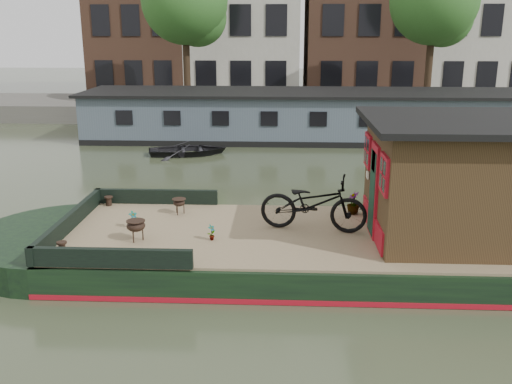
{
  "coord_description": "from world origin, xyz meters",
  "views": [
    {
      "loc": [
        -1.44,
        -11.21,
        4.77
      ],
      "look_at": [
        -2.0,
        0.5,
        1.38
      ],
      "focal_mm": 40.0,
      "sensor_mm": 36.0,
      "label": 1
    }
  ],
  "objects_px": {
    "bicycle": "(313,203)",
    "dinghy": "(188,147)",
    "cabin": "(463,178)",
    "brazier_rear": "(179,206)",
    "brazier_front": "(136,231)",
    "potted_plant_a": "(133,220)"
  },
  "relations": [
    {
      "from": "brazier_rear",
      "to": "dinghy",
      "type": "relative_size",
      "value": 0.12
    },
    {
      "from": "potted_plant_a",
      "to": "brazier_rear",
      "type": "distance_m",
      "value": 1.29
    },
    {
      "from": "potted_plant_a",
      "to": "dinghy",
      "type": "bearing_deg",
      "value": 92.96
    },
    {
      "from": "bicycle",
      "to": "cabin",
      "type": "bearing_deg",
      "value": -84.1
    },
    {
      "from": "bicycle",
      "to": "brazier_rear",
      "type": "distance_m",
      "value": 3.18
    },
    {
      "from": "cabin",
      "to": "brazier_front",
      "type": "xyz_separation_m",
      "value": [
        -6.53,
        -0.6,
        -1.01
      ]
    },
    {
      "from": "cabin",
      "to": "brazier_rear",
      "type": "height_order",
      "value": "cabin"
    },
    {
      "from": "brazier_front",
      "to": "dinghy",
      "type": "height_order",
      "value": "brazier_front"
    },
    {
      "from": "brazier_rear",
      "to": "cabin",
      "type": "bearing_deg",
      "value": -10.9
    },
    {
      "from": "potted_plant_a",
      "to": "brazier_rear",
      "type": "bearing_deg",
      "value": 51.61
    },
    {
      "from": "bicycle",
      "to": "dinghy",
      "type": "relative_size",
      "value": 0.74
    },
    {
      "from": "cabin",
      "to": "dinghy",
      "type": "height_order",
      "value": "cabin"
    },
    {
      "from": "potted_plant_a",
      "to": "bicycle",
      "type": "bearing_deg",
      "value": 1.1
    },
    {
      "from": "cabin",
      "to": "brazier_rear",
      "type": "relative_size",
      "value": 11.02
    },
    {
      "from": "potted_plant_a",
      "to": "brazier_front",
      "type": "relative_size",
      "value": 0.88
    },
    {
      "from": "cabin",
      "to": "potted_plant_a",
      "type": "distance_m",
      "value": 6.86
    },
    {
      "from": "potted_plant_a",
      "to": "dinghy",
      "type": "distance_m",
      "value": 10.36
    },
    {
      "from": "brazier_front",
      "to": "cabin",
      "type": "bearing_deg",
      "value": 5.22
    },
    {
      "from": "cabin",
      "to": "brazier_rear",
      "type": "xyz_separation_m",
      "value": [
        -5.98,
        1.15,
        -1.05
      ]
    },
    {
      "from": "brazier_rear",
      "to": "brazier_front",
      "type": "bearing_deg",
      "value": -107.63
    },
    {
      "from": "brazier_front",
      "to": "dinghy",
      "type": "xyz_separation_m",
      "value": [
        -0.78,
        11.07,
        -0.55
      ]
    },
    {
      "from": "bicycle",
      "to": "dinghy",
      "type": "height_order",
      "value": "bicycle"
    }
  ]
}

